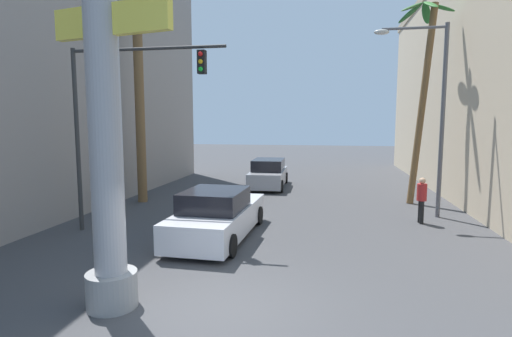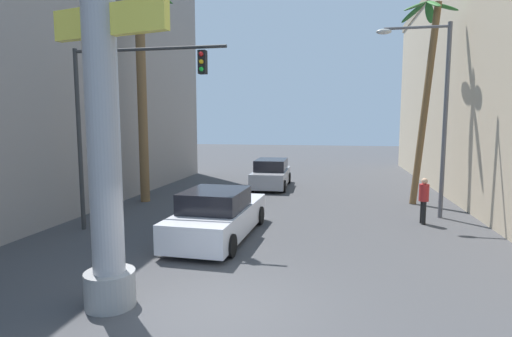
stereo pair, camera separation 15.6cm
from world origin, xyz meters
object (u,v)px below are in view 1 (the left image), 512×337
neon_sign_pole (101,36)px  car_lead (218,216)px  street_lamp (432,102)px  car_far (268,174)px  traffic_light_mast (120,103)px  palm_tree_mid_right (423,78)px  pedestrian_mid_right (422,197)px  palm_tree_mid_left (139,76)px

neon_sign_pole → car_lead: (0.74, 4.94, -4.45)m
street_lamp → car_lead: 9.00m
neon_sign_pole → car_far: bearing=86.8°
neon_sign_pole → traffic_light_mast: neon_sign_pole is taller
traffic_light_mast → palm_tree_mid_right: size_ratio=0.68×
car_far → pedestrian_mid_right: bearing=-46.8°
car_lead → neon_sign_pole: bearing=-98.5°
car_lead → palm_tree_mid_left: (-4.93, 4.91, 4.91)m
street_lamp → pedestrian_mid_right: 3.61m
car_far → palm_tree_mid_right: (7.21, -3.22, 4.75)m
car_far → pedestrian_mid_right: 9.59m
car_lead → palm_tree_mid_right: bearing=43.0°
palm_tree_mid_left → pedestrian_mid_right: bearing=-9.2°
car_lead → pedestrian_mid_right: bearing=24.5°
car_far → palm_tree_mid_left: bearing=-134.5°
car_far → palm_tree_mid_right: 9.21m
traffic_light_mast → palm_tree_mid_right: palm_tree_mid_right is taller
neon_sign_pole → palm_tree_mid_left: bearing=113.0°
car_far → palm_tree_mid_left: 8.66m
car_lead → palm_tree_mid_left: bearing=135.1°
palm_tree_mid_right → pedestrian_mid_right: bearing=-99.7°
pedestrian_mid_right → car_lead: bearing=-155.5°
neon_sign_pole → street_lamp: size_ratio=1.46×
street_lamp → car_far: 9.83m
neon_sign_pole → car_lead: bearing=81.5°
street_lamp → car_lead: bearing=-149.7°
neon_sign_pole → pedestrian_mid_right: size_ratio=6.35×
car_lead → pedestrian_mid_right: 7.32m
palm_tree_mid_left → palm_tree_mid_right: size_ratio=1.09×
neon_sign_pole → street_lamp: (7.83, 9.09, -0.79)m
traffic_light_mast → palm_tree_mid_right: (10.50, 6.75, 1.29)m
traffic_light_mast → palm_tree_mid_left: (-1.73, 4.86, 1.42)m
traffic_light_mast → palm_tree_mid_left: bearing=109.6°
car_lead → palm_tree_mid_left: size_ratio=0.54×
neon_sign_pole → palm_tree_mid_left: 10.72m
palm_tree_mid_right → street_lamp: bearing=-94.4°
palm_tree_mid_right → palm_tree_mid_left: bearing=-171.2°
neon_sign_pole → street_lamp: bearing=49.2°
pedestrian_mid_right → palm_tree_mid_right: bearing=80.3°
street_lamp → traffic_light_mast: (-10.29, -4.10, -0.17)m
traffic_light_mast → car_far: size_ratio=1.30×
pedestrian_mid_right → street_lamp: bearing=68.7°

